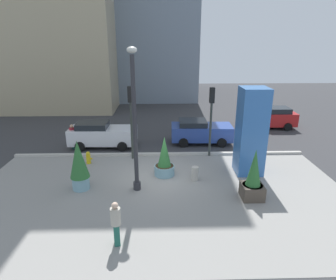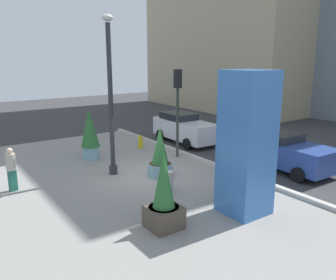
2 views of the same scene
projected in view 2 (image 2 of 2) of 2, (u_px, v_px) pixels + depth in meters
The scene contains 16 objects.
ground_plane at pixel (219, 160), 17.44m from camera, with size 60.00×60.00×0.00m, color #38383A.
plaza_pavement at pixel (109, 185), 14.08m from camera, with size 18.00×10.00×0.02m, color gray.
curb_strip at pixel (205, 161), 16.93m from camera, with size 18.00×0.24×0.16m, color #B7B2A8.
lamp_post at pixel (111, 100), 14.62m from camera, with size 0.44×0.44×6.66m.
art_pillar_blue at pixel (247, 144), 11.13m from camera, with size 1.38×1.38×4.65m, color #3870BC.
potted_plant_near_right at pixel (164, 197), 10.37m from camera, with size 0.97×0.97×2.40m.
potted_plant_by_pillar at pixel (160, 156), 14.97m from camera, with size 1.07×1.07×2.16m.
potted_plant_mid_plaza at pixel (90, 134), 17.32m from camera, with size 0.93×0.93×2.50m.
fire_hydrant at pixel (140, 142), 19.53m from camera, with size 0.36×0.26×0.75m.
concrete_bollard at pixel (169, 181), 13.48m from camera, with size 0.36×0.36×0.75m, color #B2ADA3.
traffic_light_far_side at pixel (257, 112), 13.73m from camera, with size 0.28×0.42×4.27m.
traffic_light_corner at pixel (178, 99), 17.30m from camera, with size 0.28×0.42×4.41m.
car_curb_west at pixel (286, 152), 15.77m from camera, with size 4.22×2.15×1.63m.
car_passing_lane at pixel (184, 128), 20.78m from camera, with size 4.48×2.03×1.70m.
pedestrian_on_sidewalk at pixel (11, 167), 13.24m from camera, with size 0.43×0.43×1.72m.
pedestrian_by_curb at pixel (162, 123), 22.06m from camera, with size 0.41×0.41×1.67m.
Camera 2 is at (12.20, -7.69, 5.09)m, focal length 37.48 mm.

